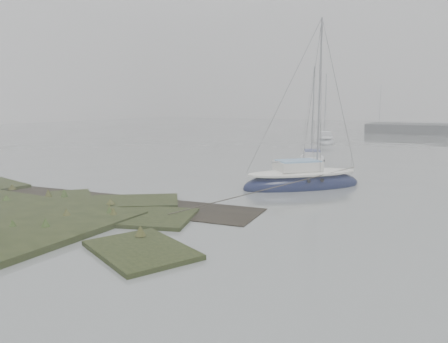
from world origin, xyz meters
TOP-DOWN VIEW (x-y plane):
  - ground at (0.00, 30.00)m, footprint 160.00×160.00m
  - sailboat_main at (1.49, 11.99)m, footprint 6.41×6.48m
  - sailboat_white at (-0.48, 20.14)m, footprint 3.54×5.77m
  - sailboat_far_a at (-4.82, 38.99)m, footprint 3.81×6.32m
  - sailboat_far_c at (-1.81, 62.10)m, footprint 5.79×2.27m

SIDE VIEW (x-z plane):
  - ground at x=0.00m, z-range 0.00..0.00m
  - sailboat_white at x=-0.48m, z-range -3.63..4.11m
  - sailboat_far_c at x=-1.81m, z-range -3.75..4.25m
  - sailboat_far_a at x=-4.82m, z-range -3.98..4.50m
  - sailboat_main at x=1.49m, z-range -4.54..5.14m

